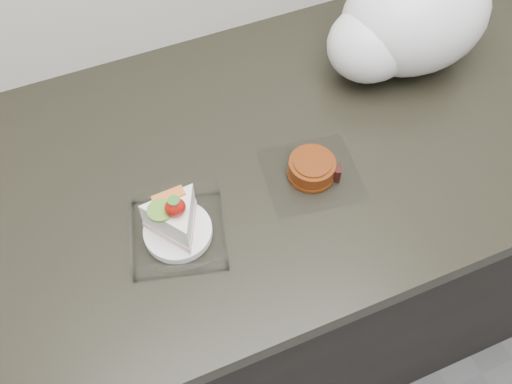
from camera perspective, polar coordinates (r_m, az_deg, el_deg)
name	(u,v)px	position (r m, az deg, el deg)	size (l,w,h in m)	color
counter	(258,269)	(1.35, 0.21, -7.68)	(2.04, 0.64, 0.90)	black
cake_tray	(177,225)	(0.86, -7.95, -3.31)	(0.17, 0.17, 0.11)	white
mooncake_wrap	(312,170)	(0.94, 5.66, 2.25)	(0.17, 0.16, 0.04)	white
plastic_bag	(407,20)	(1.09, 14.88, 16.28)	(0.36, 0.29, 0.25)	white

